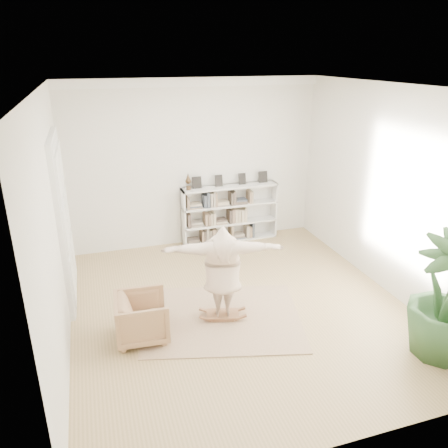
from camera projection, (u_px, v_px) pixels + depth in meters
name	position (u px, v px, depth m)	size (l,w,h in m)	color
floor	(240.00, 307.00, 7.45)	(6.00, 6.00, 0.00)	#9A804F
room_shell	(193.00, 82.00, 8.79)	(6.00, 6.00, 6.00)	silver
doors	(64.00, 222.00, 7.34)	(0.09, 1.78, 2.92)	white
bookshelf	(230.00, 214.00, 9.93)	(2.20, 0.35, 1.64)	silver
armchair	(142.00, 317.00, 6.53)	(0.76, 0.78, 0.71)	tan
rug	(223.00, 318.00, 7.13)	(2.50, 2.00, 0.02)	tan
rocker_board	(223.00, 314.00, 7.11)	(0.58, 0.43, 0.11)	brown
person	(223.00, 269.00, 6.81)	(1.88, 0.51, 1.53)	beige
houseplant	(447.00, 298.00, 5.98)	(1.02, 1.02, 1.83)	#2D5128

